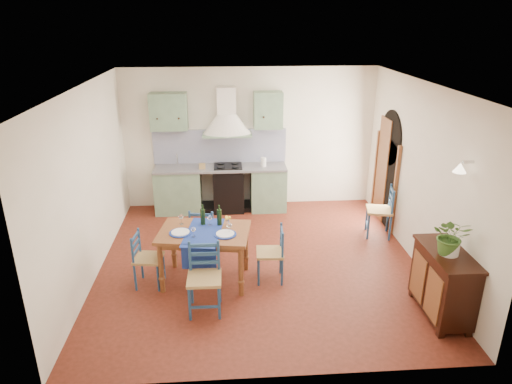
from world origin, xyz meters
TOP-DOWN VIEW (x-y plane):
  - floor at (0.00, 0.00)m, footprint 5.00×5.00m
  - back_wall at (-0.47, 2.29)m, footprint 5.00×0.96m
  - right_wall at (2.50, 0.28)m, footprint 0.26×5.00m
  - left_wall at (-2.50, 0.00)m, footprint 0.04×5.00m
  - ceiling at (0.00, 0.00)m, footprint 5.00×5.00m
  - dining_table at (-0.83, -0.47)m, footprint 1.39×1.08m
  - chair_near at (-0.81, -1.20)m, footprint 0.45×0.45m
  - chair_far at (-0.88, 0.21)m, footprint 0.47×0.47m
  - chair_left at (-1.67, -0.53)m, footprint 0.43×0.43m
  - chair_right at (0.15, -0.51)m, footprint 0.42×0.42m
  - chair_spare at (2.23, 0.81)m, footprint 0.52×0.52m
  - sideboard at (2.26, -1.53)m, footprint 0.50×1.05m
  - potted_plant at (2.24, -1.58)m, footprint 0.55×0.52m

SIDE VIEW (x-z plane):
  - floor at x=0.00m, z-range 0.00..0.00m
  - chair_left at x=-1.67m, z-range 0.01..0.85m
  - chair_right at x=0.15m, z-range 0.01..0.87m
  - chair_far at x=-0.88m, z-range 0.02..0.91m
  - chair_spare at x=2.23m, z-range 0.02..0.94m
  - chair_near at x=-0.81m, z-range 0.02..0.96m
  - sideboard at x=2.26m, z-range 0.04..0.98m
  - dining_table at x=-0.83m, z-range 0.16..1.29m
  - back_wall at x=-0.47m, z-range -0.35..2.45m
  - potted_plant at x=2.24m, z-range 0.94..1.43m
  - right_wall at x=2.50m, z-range -0.06..2.74m
  - left_wall at x=-2.50m, z-range 0.00..2.80m
  - ceiling at x=0.00m, z-range 2.80..2.81m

